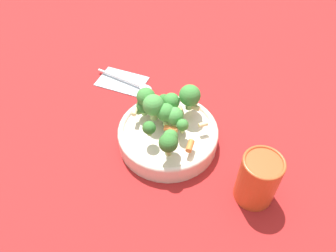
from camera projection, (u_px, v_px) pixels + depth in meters
ground_plane at (168, 142)px, 0.76m from camera, size 3.00×3.00×0.00m
bowl at (168, 135)px, 0.74m from camera, size 0.23×0.23×0.05m
pasta_salad at (168, 108)px, 0.71m from camera, size 0.18×0.16×0.08m
cup at (258, 179)px, 0.63m from camera, size 0.08×0.08×0.12m
napkin at (122, 81)px, 0.90m from camera, size 0.15×0.15×0.01m
spoon at (134, 84)px, 0.88m from camera, size 0.15×0.12×0.01m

